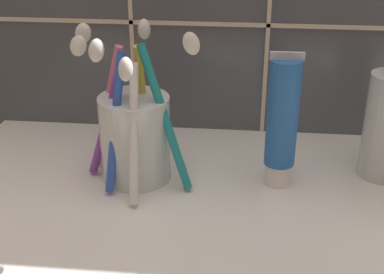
# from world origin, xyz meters

# --- Properties ---
(sink_counter) EXTENTS (0.67, 0.38, 0.02)m
(sink_counter) POSITION_xyz_m (0.00, 0.00, 0.01)
(sink_counter) COLOR white
(sink_counter) RESTS_ON ground
(toothbrush_cup) EXTENTS (0.14, 0.12, 0.18)m
(toothbrush_cup) POSITION_xyz_m (-0.13, 0.05, 0.08)
(toothbrush_cup) COLOR silver
(toothbrush_cup) RESTS_ON sink_counter
(toothpaste_tube) EXTENTS (0.03, 0.03, 0.15)m
(toothpaste_tube) POSITION_xyz_m (0.03, 0.05, 0.09)
(toothpaste_tube) COLOR white
(toothpaste_tube) RESTS_ON sink_counter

